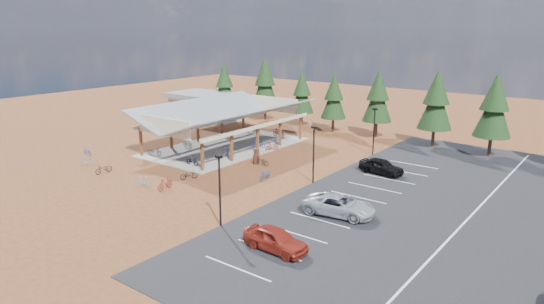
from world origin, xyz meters
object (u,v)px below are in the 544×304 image
object	(u,v)px
bike_4	(192,161)
car_2	(339,205)
outbuilding	(206,106)
bike_16	(262,161)
bike_pavilion	(226,115)
bike_5	(227,151)
trash_bin_0	(256,159)
bike_8	(104,169)
bike_6	(258,143)
bike_0	(155,151)
lamp_post_1	(314,151)
bike_12	(189,175)
car_0	(275,239)
bike_9	(88,161)
bike_1	(188,143)
bike_7	(279,133)
bike_15	(272,147)
trash_bin_1	(257,154)
lamp_post_2	(374,128)
bike_10	(87,151)
lamp_post_0	(220,186)
bike_13	(143,182)
bike_2	(230,134)
bike_14	(265,174)
bike_11	(165,183)

from	to	relation	value
bike_4	car_2	distance (m)	18.28
outbuilding	bike_16	distance (m)	26.22
bike_pavilion	bike_5	xyz separation A→B (m)	(2.84, -3.05, -3.18)
trash_bin_0	bike_8	distance (m)	14.73
bike_8	car_2	size ratio (longest dim) A/B	0.32
bike_6	bike_0	bearing A→B (deg)	129.13
lamp_post_1	bike_6	world-z (taller)	lamp_post_1
trash_bin_0	bike_0	size ratio (longest dim) A/B	0.54
bike_4	bike_5	world-z (taller)	bike_5
bike_12	car_0	distance (m)	16.49
bike_4	car_0	size ratio (longest dim) A/B	0.39
bike_0	bike_9	distance (m)	6.90
outbuilding	car_2	xyz separation A→B (m)	(34.62, -21.27, -1.24)
bike_1	bike_9	distance (m)	11.27
trash_bin_0	bike_6	size ratio (longest dim) A/B	0.54
outbuilding	bike_7	xyz separation A→B (m)	(15.90, -3.41, -1.37)
bike_15	bike_16	xyz separation A→B (m)	(2.69, -5.28, -0.03)
trash_bin_1	lamp_post_2	bearing A→B (deg)	42.07
bike_7	car_0	xyz separation A→B (m)	(18.47, -25.35, 0.12)
bike_16	car_2	world-z (taller)	car_2
lamp_post_1	bike_16	distance (m)	7.74
bike_10	bike_7	bearing A→B (deg)	155.67
outbuilding	car_2	bearing A→B (deg)	-31.57
lamp_post_0	bike_1	bearing A→B (deg)	142.50
lamp_post_2	bike_9	bearing A→B (deg)	-135.08
bike_13	car_2	xyz separation A→B (m)	(16.87, 4.50, 0.34)
bike_8	bike_13	xyz separation A→B (m)	(6.16, -0.22, 0.00)
bike_pavilion	bike_9	world-z (taller)	bike_pavilion
bike_4	bike_12	distance (m)	4.24
bike_8	lamp_post_1	bearing A→B (deg)	32.53
bike_0	bike_13	distance (m)	10.32
lamp_post_1	bike_4	size ratio (longest dim) A/B	2.99
lamp_post_0	bike_5	bearing A→B (deg)	131.09
bike_2	bike_15	size ratio (longest dim) A/B	1.08
bike_13	bike_15	distance (m)	16.74
car_2	bike_13	bearing A→B (deg)	95.95
bike_9	trash_bin_1	bearing A→B (deg)	-100.78
bike_2	lamp_post_1	bearing A→B (deg)	-98.28
trash_bin_0	bike_8	xyz separation A→B (m)	(-9.47, -11.28, -0.00)
lamp_post_0	bike_6	world-z (taller)	lamp_post_0
bike_5	bike_15	bearing A→B (deg)	-27.74
bike_0	bike_14	world-z (taller)	bike_14
bike_4	bike_5	xyz separation A→B (m)	(0.32, 4.75, 0.09)
bike_4	bike_16	xyz separation A→B (m)	(5.35, 4.42, -0.12)
lamp_post_1	lamp_post_0	bearing A→B (deg)	-90.00
lamp_post_2	bike_16	world-z (taller)	lamp_post_2
bike_6	bike_12	distance (m)	13.09
bike_6	bike_14	size ratio (longest dim) A/B	0.88
bike_1	bike_11	world-z (taller)	bike_1
trash_bin_0	bike_4	size ratio (longest dim) A/B	0.52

